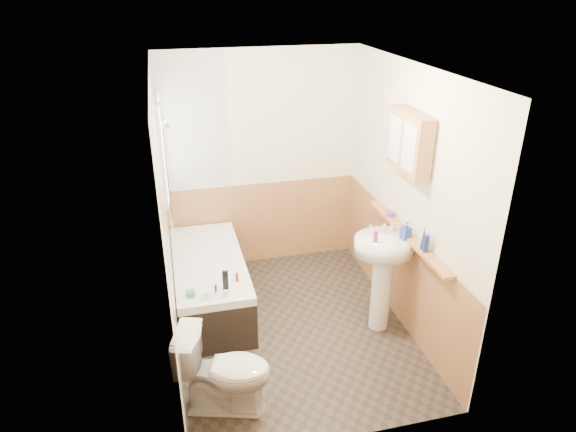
# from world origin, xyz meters

# --- Properties ---
(floor) EXTENTS (2.80, 2.80, 0.00)m
(floor) POSITION_xyz_m (0.00, 0.00, 0.00)
(floor) COLOR #2C251F
(floor) RESTS_ON ground
(ceiling) EXTENTS (2.80, 2.80, 0.00)m
(ceiling) POSITION_xyz_m (0.00, 0.00, 2.50)
(ceiling) COLOR white
(ceiling) RESTS_ON ground
(wall_back) EXTENTS (2.20, 0.02, 2.50)m
(wall_back) POSITION_xyz_m (0.00, 1.41, 1.25)
(wall_back) COLOR #F3EBC9
(wall_back) RESTS_ON ground
(wall_front) EXTENTS (2.20, 0.02, 2.50)m
(wall_front) POSITION_xyz_m (0.00, -1.41, 1.25)
(wall_front) COLOR #F3EBC9
(wall_front) RESTS_ON ground
(wall_left) EXTENTS (0.02, 2.80, 2.50)m
(wall_left) POSITION_xyz_m (-1.11, 0.00, 1.25)
(wall_left) COLOR #F3EBC9
(wall_left) RESTS_ON ground
(wall_right) EXTENTS (0.02, 2.80, 2.50)m
(wall_right) POSITION_xyz_m (1.11, 0.00, 1.25)
(wall_right) COLOR #F3EBC9
(wall_right) RESTS_ON ground
(wainscot_right) EXTENTS (0.01, 2.80, 1.00)m
(wainscot_right) POSITION_xyz_m (1.09, 0.00, 0.50)
(wainscot_right) COLOR #B57B4A
(wainscot_right) RESTS_ON wall_right
(wainscot_front) EXTENTS (2.20, 0.01, 1.00)m
(wainscot_front) POSITION_xyz_m (0.00, -1.39, 0.50)
(wainscot_front) COLOR #B57B4A
(wainscot_front) RESTS_ON wall_front
(wainscot_back) EXTENTS (2.20, 0.01, 1.00)m
(wainscot_back) POSITION_xyz_m (0.00, 1.39, 0.50)
(wainscot_back) COLOR #B57B4A
(wainscot_back) RESTS_ON wall_back
(tile_cladding_left) EXTENTS (0.01, 2.80, 2.50)m
(tile_cladding_left) POSITION_xyz_m (-1.09, 0.00, 1.25)
(tile_cladding_left) COLOR white
(tile_cladding_left) RESTS_ON wall_left
(tile_return_back) EXTENTS (0.75, 0.01, 1.50)m
(tile_return_back) POSITION_xyz_m (-0.73, 1.39, 1.75)
(tile_return_back) COLOR white
(tile_return_back) RESTS_ON wall_back
(window) EXTENTS (0.03, 0.79, 0.99)m
(window) POSITION_xyz_m (-1.06, 0.95, 1.65)
(window) COLOR white
(window) RESTS_ON wall_left
(bathtub) EXTENTS (0.70, 1.60, 0.70)m
(bathtub) POSITION_xyz_m (-0.73, 0.56, 0.29)
(bathtub) COLOR black
(bathtub) RESTS_ON floor
(shower_riser) EXTENTS (0.11, 0.08, 1.24)m
(shower_riser) POSITION_xyz_m (-1.04, 0.68, 1.63)
(shower_riser) COLOR silver
(shower_riser) RESTS_ON wall_left
(toilet) EXTENTS (0.82, 0.61, 0.72)m
(toilet) POSITION_xyz_m (-0.76, -0.87, 0.36)
(toilet) COLOR white
(toilet) RESTS_ON floor
(sink) EXTENTS (0.58, 0.47, 1.11)m
(sink) POSITION_xyz_m (0.84, -0.18, 0.71)
(sink) COLOR white
(sink) RESTS_ON floor
(pine_shelf) EXTENTS (0.10, 1.55, 0.03)m
(pine_shelf) POSITION_xyz_m (1.04, -0.20, 1.00)
(pine_shelf) COLOR #B57B4A
(pine_shelf) RESTS_ON wall_right
(medicine_cabinet) EXTENTS (0.15, 0.59, 0.53)m
(medicine_cabinet) POSITION_xyz_m (1.01, -0.11, 1.86)
(medicine_cabinet) COLOR #B57B4A
(medicine_cabinet) RESTS_ON wall_right
(foam_can) EXTENTS (0.05, 0.05, 0.16)m
(foam_can) POSITION_xyz_m (1.04, -0.55, 1.10)
(foam_can) COLOR navy
(foam_can) RESTS_ON pine_shelf
(green_bottle) EXTENTS (0.05, 0.05, 0.22)m
(green_bottle) POSITION_xyz_m (1.04, -0.49, 1.13)
(green_bottle) COLOR navy
(green_bottle) RESTS_ON pine_shelf
(black_jar) EXTENTS (0.08, 0.08, 0.05)m
(black_jar) POSITION_xyz_m (1.04, 0.18, 1.04)
(black_jar) COLOR purple
(black_jar) RESTS_ON pine_shelf
(soap_bottle) EXTENTS (0.12, 0.18, 0.08)m
(soap_bottle) POSITION_xyz_m (1.00, -0.25, 1.03)
(soap_bottle) COLOR #19339E
(soap_bottle) RESTS_ON sink
(clear_bottle) EXTENTS (0.05, 0.05, 0.11)m
(clear_bottle) POSITION_xyz_m (0.71, -0.24, 1.05)
(clear_bottle) COLOR purple
(clear_bottle) RESTS_ON sink
(blue_gel) EXTENTS (0.06, 0.04, 0.19)m
(blue_gel) POSITION_xyz_m (-0.63, -0.02, 0.66)
(blue_gel) COLOR black
(blue_gel) RESTS_ON bathtub
(cream_jar) EXTENTS (0.09, 0.09, 0.05)m
(cream_jar) POSITION_xyz_m (-0.95, -0.07, 0.59)
(cream_jar) COLOR #388447
(cream_jar) RESTS_ON bathtub
(orange_bottle) EXTENTS (0.04, 0.04, 0.09)m
(orange_bottle) POSITION_xyz_m (-0.51, 0.08, 0.61)
(orange_bottle) COLOR maroon
(orange_bottle) RESTS_ON bathtub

